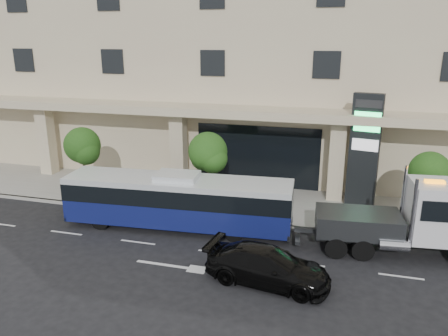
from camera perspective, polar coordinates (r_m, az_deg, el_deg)
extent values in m
plane|color=black|center=(21.86, 0.18, -9.22)|extent=(120.00, 120.00, 0.00)
cube|color=gray|center=(26.29, 3.04, -4.46)|extent=(120.00, 6.00, 0.15)
cube|color=gray|center=(23.59, 1.46, -7.01)|extent=(120.00, 0.30, 0.15)
cube|color=#C3AD92|center=(34.86, 7.20, 17.32)|extent=(60.00, 15.00, 20.00)
cube|color=#C3AD92|center=(26.64, 4.05, 7.25)|extent=(60.00, 2.80, 0.50)
cube|color=black|center=(28.41, 4.40, 1.55)|extent=(8.00, 0.12, 4.00)
cube|color=#C3AD92|center=(33.44, -22.17, 3.46)|extent=(0.90, 0.90, 4.90)
cube|color=#C3AD92|center=(28.56, -5.94, 2.52)|extent=(0.90, 0.90, 4.90)
cube|color=#C3AD92|center=(26.70, 14.51, 1.06)|extent=(0.90, 0.90, 4.90)
cylinder|color=#422B19|center=(28.34, -17.72, -0.52)|extent=(0.14, 0.14, 2.80)
sphere|color=#184413|center=(27.90, -18.03, 2.85)|extent=(2.20, 2.20, 2.20)
sphere|color=#184413|center=(27.62, -17.58, 2.08)|extent=(1.65, 1.65, 1.65)
sphere|color=#184413|center=(28.31, -18.25, 2.19)|extent=(1.54, 1.54, 1.54)
cylinder|color=#422B19|center=(24.97, -2.08, -1.84)|extent=(0.14, 0.14, 2.94)
sphere|color=#184413|center=(24.46, -2.13, 2.18)|extent=(2.20, 2.20, 2.20)
sphere|color=#184413|center=(24.26, -1.47, 1.24)|extent=(1.65, 1.65, 1.65)
sphere|color=#184413|center=(24.84, -2.64, 1.40)|extent=(1.54, 1.54, 1.54)
cylinder|color=#422B19|center=(24.36, 24.78, -4.18)|extent=(0.14, 0.14, 2.73)
sphere|color=#184413|center=(23.86, 25.26, -0.41)|extent=(2.00, 2.00, 2.00)
sphere|color=#184413|center=(23.82, 26.07, -1.33)|extent=(1.50, 1.50, 1.50)
sphere|color=#184413|center=(24.10, 24.38, -1.11)|extent=(1.40, 1.40, 1.40)
cylinder|color=black|center=(23.59, -15.85, -6.59)|extent=(0.99, 0.36, 0.97)
cylinder|color=black|center=(25.27, -13.77, -4.84)|extent=(0.99, 0.36, 0.97)
cylinder|color=black|center=(21.44, 1.26, -8.34)|extent=(0.99, 0.36, 0.97)
cylinder|color=black|center=(23.28, 2.16, -6.24)|extent=(0.99, 0.36, 0.97)
cube|color=navy|center=(22.87, -6.01, -5.58)|extent=(11.81, 3.22, 1.17)
cube|color=black|center=(22.50, -6.09, -3.17)|extent=(11.81, 3.25, 0.88)
cube|color=silver|center=(22.31, -6.13, -1.76)|extent=(11.81, 3.22, 0.29)
cube|color=silver|center=(22.22, -6.15, -1.05)|extent=(2.24, 1.70, 0.29)
cube|color=#2D3033|center=(25.31, -18.64, -5.34)|extent=(0.30, 2.44, 0.29)
cube|color=#2D3033|center=(22.13, 8.63, -7.84)|extent=(0.30, 2.44, 0.29)
cube|color=#2D3033|center=(21.74, 22.02, -8.60)|extent=(7.68, 1.66, 0.36)
cube|color=silver|center=(21.47, 25.37, -5.05)|extent=(2.01, 2.41, 2.60)
cylinder|color=silver|center=(20.24, 23.47, -5.40)|extent=(0.18, 0.18, 3.05)
cylinder|color=silver|center=(22.04, 22.32, -3.50)|extent=(0.18, 0.18, 3.05)
cube|color=#2D3033|center=(21.11, 17.07, -6.84)|extent=(3.97, 2.52, 0.99)
cube|color=#2D3033|center=(21.13, 11.11, -7.96)|extent=(1.45, 0.39, 0.20)
cube|color=#2D3033|center=(21.27, 9.59, -8.78)|extent=(0.39, 1.63, 0.16)
cube|color=orange|center=(21.04, 25.82, -1.63)|extent=(0.83, 0.39, 0.13)
cylinder|color=black|center=(20.67, 17.67, -10.17)|extent=(1.01, 0.38, 0.99)
cylinder|color=black|center=(22.35, 17.05, -8.01)|extent=(1.01, 0.38, 0.99)
cylinder|color=black|center=(20.52, 14.40, -10.09)|extent=(1.01, 0.38, 0.99)
cylinder|color=black|center=(22.21, 14.04, -7.92)|extent=(1.01, 0.38, 0.99)
imported|color=black|center=(18.09, 5.71, -12.59)|extent=(5.31, 2.73, 1.47)
cube|color=black|center=(25.81, 17.83, 2.10)|extent=(1.70, 0.85, 6.51)
cube|color=#23D366|center=(25.16, 18.20, 5.75)|extent=(1.39, 0.33, 1.08)
cube|color=silver|center=(25.42, 17.94, 2.88)|extent=(1.39, 0.33, 0.65)
cube|color=#262628|center=(25.00, 18.40, 7.95)|extent=(1.39, 0.33, 0.43)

